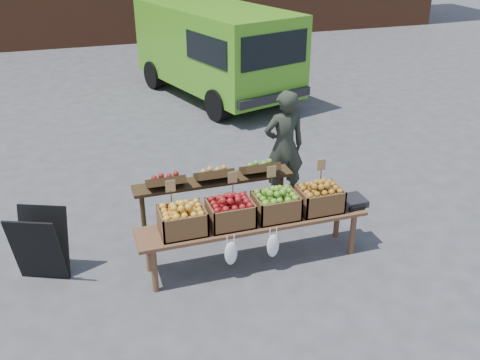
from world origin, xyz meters
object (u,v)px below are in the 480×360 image
object	(u,v)px
weighing_scale	(351,201)
crate_russet_pears	(230,213)
back_table	(214,199)
display_bench	(253,241)
vendor	(284,147)
delivery_van	(216,53)
crate_green_apples	(319,199)
crate_golden_apples	(182,221)
chalkboard_sign	(40,245)
crate_red_apples	(276,206)

from	to	relation	value
weighing_scale	crate_russet_pears	bearing A→B (deg)	180.00
back_table	display_bench	size ratio (longest dim) A/B	0.78
vendor	back_table	size ratio (longest dim) A/B	0.78
vendor	display_bench	size ratio (longest dim) A/B	0.61
delivery_van	crate_green_apples	bearing A→B (deg)	-111.93
back_table	crate_golden_apples	world-z (taller)	back_table
weighing_scale	delivery_van	bearing A→B (deg)	89.07
chalkboard_sign	crate_russet_pears	distance (m)	2.14
crate_golden_apples	weighing_scale	distance (m)	2.08
chalkboard_sign	back_table	xyz separation A→B (m)	(2.09, 0.28, 0.09)
delivery_van	chalkboard_sign	xyz separation A→B (m)	(-3.71, -6.00, -0.57)
back_table	weighing_scale	size ratio (longest dim) A/B	6.18
back_table	crate_russet_pears	xyz separation A→B (m)	(-0.01, -0.72, 0.19)
back_table	crate_red_apples	world-z (taller)	back_table
display_bench	chalkboard_sign	bearing A→B (deg)	169.47
crate_golden_apples	crate_green_apples	world-z (taller)	same
back_table	crate_green_apples	xyz separation A→B (m)	(1.09, -0.72, 0.19)
delivery_van	back_table	distance (m)	5.97
crate_green_apples	weighing_scale	size ratio (longest dim) A/B	1.47
chalkboard_sign	crate_red_apples	bearing A→B (deg)	13.44
back_table	crate_green_apples	world-z (taller)	back_table
display_bench	weighing_scale	bearing A→B (deg)	0.00
crate_red_apples	weighing_scale	size ratio (longest dim) A/B	1.47
weighing_scale	chalkboard_sign	bearing A→B (deg)	173.08
delivery_van	back_table	size ratio (longest dim) A/B	2.11
back_table	crate_green_apples	distance (m)	1.32
delivery_van	crate_red_apples	xyz separation A→B (m)	(-1.08, -6.44, -0.28)
crate_golden_apples	chalkboard_sign	bearing A→B (deg)	164.03
crate_golden_apples	weighing_scale	xyz separation A→B (m)	(2.08, 0.00, -0.10)
crate_red_apples	vendor	bearing A→B (deg)	64.49
delivery_van	display_bench	distance (m)	6.62
delivery_van	weighing_scale	world-z (taller)	delivery_van
chalkboard_sign	crate_red_apples	world-z (taller)	same
display_bench	vendor	bearing A→B (deg)	55.81
display_bench	crate_golden_apples	distance (m)	0.93
vendor	weighing_scale	world-z (taller)	vendor
crate_green_apples	crate_red_apples	bearing A→B (deg)	180.00
display_bench	crate_red_apples	size ratio (longest dim) A/B	5.40
delivery_van	crate_red_apples	world-z (taller)	delivery_van
vendor	crate_russet_pears	size ratio (longest dim) A/B	3.27
display_bench	crate_red_apples	world-z (taller)	crate_red_apples
crate_russet_pears	crate_red_apples	xyz separation A→B (m)	(0.55, 0.00, 0.00)
crate_red_apples	delivery_van	bearing A→B (deg)	80.49
back_table	weighing_scale	bearing A→B (deg)	-25.39
vendor	crate_red_apples	world-z (taller)	vendor
crate_russet_pears	crate_green_apples	world-z (taller)	same
display_bench	crate_russet_pears	distance (m)	0.51
crate_russet_pears	weighing_scale	xyz separation A→B (m)	(1.52, 0.00, -0.10)
vendor	chalkboard_sign	world-z (taller)	vendor
crate_russet_pears	crate_red_apples	size ratio (longest dim) A/B	1.00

